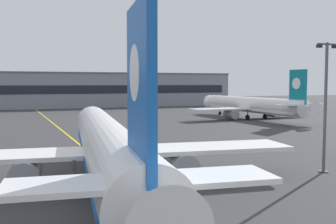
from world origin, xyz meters
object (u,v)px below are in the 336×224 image
object	(u,v)px
airliner_background	(252,105)
apron_lamp_post	(325,105)
safety_cone_by_nose_gear	(80,150)
airliner_foreground	(107,145)

from	to	relation	value
airliner_background	apron_lamp_post	size ratio (longest dim) A/B	3.25
airliner_background	safety_cone_by_nose_gear	bearing A→B (deg)	-145.75
airliner_background	safety_cone_by_nose_gear	size ratio (longest dim) A/B	71.18
airliner_foreground	airliner_background	xyz separation A→B (m)	(44.24, 46.86, -0.19)
airliner_foreground	apron_lamp_post	size ratio (longest dim) A/B	3.44
airliner_foreground	apron_lamp_post	xyz separation A→B (m)	(20.02, -2.43, 2.95)
airliner_foreground	safety_cone_by_nose_gear	size ratio (longest dim) A/B	75.43
airliner_foreground	airliner_background	size ratio (longest dim) A/B	1.06
airliner_foreground	airliner_background	bearing A→B (deg)	46.65
airliner_background	safety_cone_by_nose_gear	world-z (taller)	airliner_background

